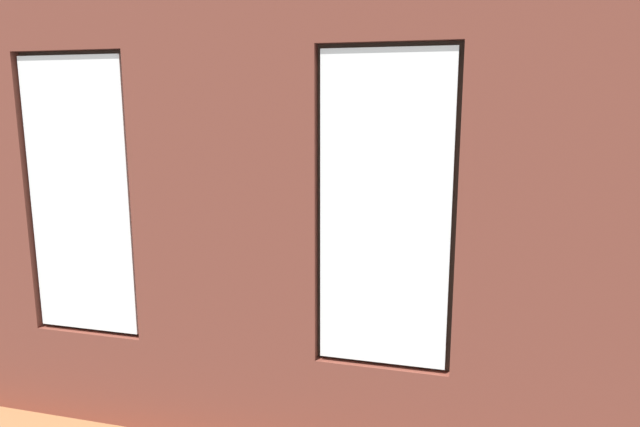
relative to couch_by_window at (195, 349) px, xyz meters
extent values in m
cube|color=#99663D|center=(-0.60, -2.14, -0.38)|extent=(6.58, 6.34, 0.10)
cube|color=brown|center=(-2.85, 0.65, 1.27)|extent=(1.47, 0.16, 3.19)
cube|color=brown|center=(-0.60, 0.65, 1.27)|extent=(1.30, 0.16, 3.19)
cube|color=brown|center=(-1.68, 0.65, 0.02)|extent=(0.86, 0.16, 0.71)
cube|color=brown|center=(-1.68, 0.65, 2.63)|extent=(0.86, 0.16, 0.47)
cube|color=white|center=(-1.68, 0.69, 1.38)|extent=(0.80, 0.03, 1.95)
cube|color=#38281E|center=(-1.68, 0.63, 1.38)|extent=(0.86, 0.04, 2.01)
cube|color=brown|center=(0.48, 0.65, 0.02)|extent=(0.86, 0.16, 0.71)
cube|color=brown|center=(0.48, 0.65, 2.63)|extent=(0.86, 0.16, 0.47)
cube|color=white|center=(0.48, 0.69, 1.38)|extent=(0.80, 0.03, 1.95)
cube|color=#38281E|center=(0.48, 0.63, 1.38)|extent=(0.86, 0.04, 2.01)
cube|color=tan|center=(-0.60, 0.55, 0.35)|extent=(3.23, 0.24, 0.06)
cube|color=black|center=(-0.60, 0.56, 1.66)|extent=(0.48, 0.03, 0.62)
cube|color=teal|center=(-0.60, 0.55, 1.66)|extent=(0.42, 0.01, 0.56)
cube|color=white|center=(2.34, -1.94, 1.27)|extent=(0.10, 5.34, 3.19)
cube|color=black|center=(0.00, -0.05, -0.12)|extent=(1.97, 0.85, 0.42)
cube|color=black|center=(0.00, 0.28, 0.28)|extent=(1.97, 0.24, 0.38)
cube|color=black|center=(-0.87, -0.05, 0.19)|extent=(0.22, 0.85, 0.24)
cube|color=black|center=(0.87, -0.05, 0.19)|extent=(0.22, 0.85, 0.24)
cube|color=black|center=(-0.38, -0.09, 0.15)|extent=(0.70, 0.65, 0.12)
cube|color=black|center=(0.38, -0.09, 0.15)|extent=(0.70, 0.65, 0.12)
cube|color=black|center=(-2.84, -1.38, -0.12)|extent=(0.90, 1.97, 0.42)
cube|color=black|center=(-3.16, -1.39, 0.28)|extent=(0.29, 1.95, 0.38)
cube|color=black|center=(-2.81, -2.25, 0.19)|extent=(0.86, 0.24, 0.24)
cube|color=black|center=(-2.86, -0.52, 0.19)|extent=(0.86, 0.24, 0.24)
cube|color=black|center=(-2.79, -1.76, 0.15)|extent=(0.66, 0.71, 0.12)
cube|color=black|center=(-2.81, -1.01, 0.15)|extent=(0.66, 0.71, 0.12)
cube|color=olive|center=(-0.71, -1.91, 0.10)|extent=(1.50, 0.84, 0.04)
cube|color=olive|center=(-1.40, -2.27, -0.13)|extent=(0.07, 0.07, 0.41)
cube|color=olive|center=(-0.01, -2.27, -0.13)|extent=(0.07, 0.07, 0.41)
cube|color=olive|center=(-1.40, -1.55, -0.13)|extent=(0.07, 0.07, 0.41)
cube|color=olive|center=(-0.01, -1.55, -0.13)|extent=(0.07, 0.07, 0.41)
cylinder|color=#B23D38|center=(-0.82, -1.79, 0.17)|extent=(0.08, 0.08, 0.10)
cylinder|color=#B7333D|center=(-0.52, -2.02, 0.17)|extent=(0.08, 0.08, 0.11)
cylinder|color=#9E5638|center=(-1.12, -2.06, 0.16)|extent=(0.13, 0.13, 0.10)
sphere|color=#286B2D|center=(-1.12, -2.06, 0.28)|extent=(0.16, 0.16, 0.16)
cube|color=black|center=(-0.25, -1.79, 0.13)|extent=(0.15, 0.16, 0.02)
cube|color=#59595B|center=(-0.71, -1.91, 0.13)|extent=(0.06, 0.17, 0.02)
cube|color=black|center=(2.04, -2.69, -0.04)|extent=(1.13, 0.42, 0.59)
cube|color=black|center=(2.04, -2.69, 0.28)|extent=(0.41, 0.20, 0.05)
cube|color=black|center=(2.04, -2.69, 0.34)|extent=(0.06, 0.04, 0.06)
cube|color=black|center=(2.04, -2.69, 0.64)|extent=(0.93, 0.04, 0.55)
cube|color=black|center=(2.04, -2.71, 0.64)|extent=(0.88, 0.01, 0.50)
cylinder|color=olive|center=(0.28, -3.92, -0.19)|extent=(0.47, 0.47, 0.28)
ellipsoid|color=white|center=(0.28, -3.92, 0.13)|extent=(1.04, 1.04, 0.42)
ellipsoid|color=navy|center=(0.36, -3.92, 0.24)|extent=(0.44, 0.44, 0.18)
cylinder|color=beige|center=(1.74, -4.26, -0.19)|extent=(0.27, 0.27, 0.27)
cylinder|color=brown|center=(1.74, -4.26, 0.16)|extent=(0.05, 0.05, 0.45)
cone|color=#286B2D|center=(1.94, -4.29, 0.65)|extent=(0.53, 0.22, 0.62)
cone|color=#286B2D|center=(1.76, -4.05, 0.64)|extent=(0.19, 0.54, 0.60)
cone|color=#286B2D|center=(1.50, -4.30, 0.61)|extent=(0.60, 0.24, 0.56)
cone|color=#286B2D|center=(1.77, -4.48, 0.63)|extent=(0.21, 0.57, 0.58)
cylinder|color=brown|center=(-3.04, 0.10, -0.19)|extent=(0.28, 0.28, 0.29)
cylinder|color=brown|center=(-3.04, 0.10, 0.05)|extent=(0.04, 0.04, 0.18)
ellipsoid|color=#337F38|center=(-3.04, 0.10, 0.40)|extent=(0.66, 0.66, 0.54)
cylinder|color=brown|center=(-3.04, -4.31, -0.18)|extent=(0.27, 0.27, 0.29)
cylinder|color=brown|center=(-3.04, -4.31, 0.11)|extent=(0.05, 0.05, 0.30)
cone|color=#1E5B28|center=(-2.82, -4.29, 0.52)|extent=(0.52, 0.15, 0.57)
cone|color=#1E5B28|center=(-2.94, -4.10, 0.51)|extent=(0.32, 0.53, 0.55)
cone|color=#1E5B28|center=(-3.27, -4.17, 0.46)|extent=(0.56, 0.40, 0.48)
cone|color=#1E5B28|center=(-3.25, -4.43, 0.49)|extent=(0.54, 0.35, 0.53)
cone|color=#1E5B28|center=(-2.99, -4.52, 0.52)|extent=(0.22, 0.52, 0.58)
cylinder|color=beige|center=(1.49, -1.68, -0.13)|extent=(0.39, 0.39, 0.39)
cylinder|color=brown|center=(1.49, -1.68, 0.30)|extent=(0.07, 0.07, 0.48)
cone|color=#286B2D|center=(1.75, -1.65, 0.74)|extent=(0.64, 0.23, 0.53)
cone|color=#286B2D|center=(1.48, -1.45, 0.79)|extent=(0.19, 0.58, 0.60)
cone|color=#286B2D|center=(1.28, -1.66, 0.80)|extent=(0.55, 0.20, 0.62)
cone|color=#286B2D|center=(1.53, -1.93, 0.75)|extent=(0.26, 0.64, 0.55)
cylinder|color=brown|center=(1.26, 0.10, -0.18)|extent=(0.32, 0.32, 0.30)
cylinder|color=brown|center=(1.26, 0.10, 0.00)|extent=(0.05, 0.05, 0.06)
ellipsoid|color=#286B2D|center=(1.26, 0.10, 0.30)|extent=(0.67, 0.67, 0.54)
cylinder|color=gray|center=(-1.43, -0.05, -0.20)|extent=(0.22, 0.22, 0.27)
cylinder|color=brown|center=(-1.43, -0.05, 0.03)|extent=(0.03, 0.03, 0.18)
ellipsoid|color=#1E5B28|center=(-1.43, -0.05, 0.24)|extent=(0.38, 0.38, 0.25)
camera|label=1|loc=(-2.18, 4.09, 2.04)|focal=32.00mm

